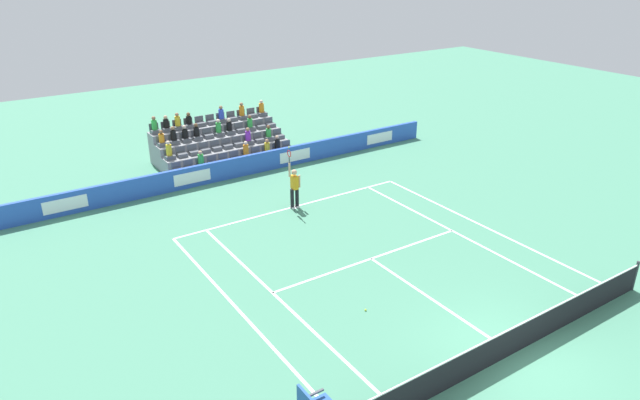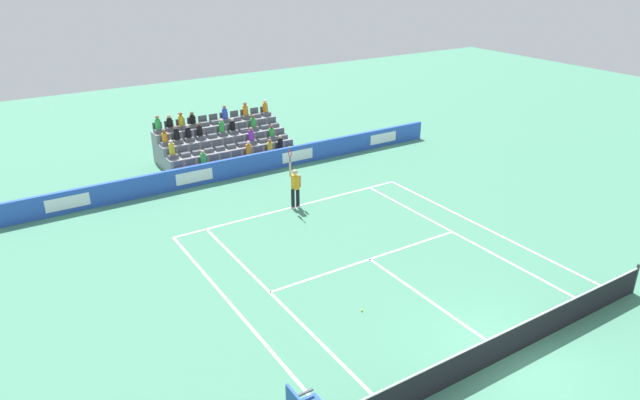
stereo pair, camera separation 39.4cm
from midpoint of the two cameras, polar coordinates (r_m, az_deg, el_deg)
name	(u,v)px [view 1 (the left image)]	position (r m, az deg, el deg)	size (l,w,h in m)	color
ground_plane	(513,353)	(17.30, 18.08, -14.37)	(80.00, 80.00, 0.00)	#47896B
line_baseline	(294,207)	(25.06, -3.08, -0.69)	(10.97, 0.10, 0.01)	white
line_service	(371,259)	(21.00, 4.60, -5.86)	(8.23, 0.10, 0.01)	white
line_centre_service	(433,300)	(18.97, 10.60, -9.76)	(0.10, 6.40, 0.01)	white
line_singles_sideline_left	(279,299)	(18.74, -4.68, -9.86)	(0.10, 11.89, 0.01)	white
line_singles_sideline_right	(460,235)	(23.22, 13.37, -3.42)	(0.10, 11.89, 0.01)	white
line_doubles_sideline_left	(241,313)	(18.25, -8.51, -11.09)	(0.10, 11.89, 0.01)	white
line_doubles_sideline_right	(484,226)	(24.16, 15.63, -2.57)	(0.10, 11.89, 0.01)	white
line_centre_mark	(295,208)	(24.98, -2.97, -0.77)	(0.10, 0.20, 0.01)	white
sponsor_barrier	(245,165)	(28.70, -7.86, 3.44)	(22.63, 0.22, 1.01)	blue
tennis_net	(515,339)	(17.01, 18.29, -13.06)	(11.97, 0.10, 1.07)	#33383D
tennis_player	(294,187)	(24.58, -3.04, 1.33)	(0.53, 0.37, 2.85)	black
stadium_stand	(220,146)	(31.18, -10.29, 5.32)	(6.82, 3.80, 2.61)	gray
loose_tennis_ball	(366,310)	(18.17, 3.94, -10.90)	(0.07, 0.07, 0.07)	#D1E533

